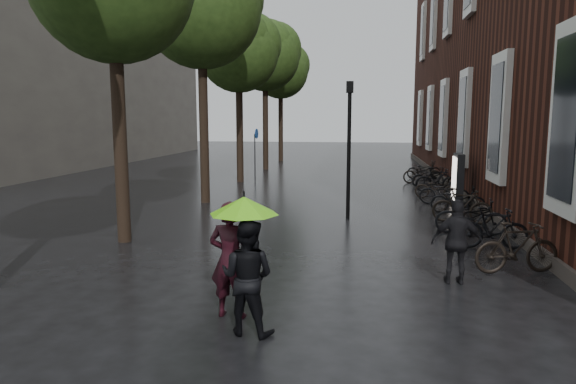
% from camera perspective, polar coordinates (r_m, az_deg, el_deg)
% --- Properties ---
extents(brick_building, '(10.20, 33.20, 12.00)m').
position_cam_1_polar(brick_building, '(25.83, 29.02, 13.85)').
color(brick_building, '#38160F').
rests_on(brick_building, ground).
extents(bg_building, '(16.00, 30.00, 14.00)m').
position_cam_1_polar(bg_building, '(40.49, -28.37, 12.93)').
color(bg_building, '#47423D').
rests_on(bg_building, ground).
extents(street_trees, '(4.33, 34.03, 8.91)m').
position_cam_1_polar(street_trees, '(21.56, -7.39, 17.04)').
color(street_trees, black).
rests_on(street_trees, ground).
extents(person_burgundy, '(0.68, 0.47, 1.79)m').
position_cam_1_polar(person_burgundy, '(7.86, -6.42, -7.47)').
color(person_burgundy, black).
rests_on(person_burgundy, ground).
extents(person_black, '(0.90, 0.76, 1.64)m').
position_cam_1_polar(person_black, '(7.27, -4.55, -9.37)').
color(person_black, black).
rests_on(person_black, ground).
extents(lime_umbrella, '(1.01, 1.01, 1.49)m').
position_cam_1_polar(lime_umbrella, '(7.32, -4.90, -1.51)').
color(lime_umbrella, black).
rests_on(lime_umbrella, ground).
extents(pedestrian_walking, '(0.91, 0.38, 1.56)m').
position_cam_1_polar(pedestrian_walking, '(9.87, 18.27, -5.30)').
color(pedestrian_walking, black).
rests_on(pedestrian_walking, ground).
extents(parked_bicycles, '(2.13, 16.79, 1.03)m').
position_cam_1_polar(parked_bicycles, '(18.83, 17.14, 0.10)').
color(parked_bicycles, black).
rests_on(parked_bicycles, ground).
extents(ad_lightbox, '(0.28, 1.19, 1.79)m').
position_cam_1_polar(ad_lightbox, '(18.70, 18.34, 1.33)').
color(ad_lightbox, black).
rests_on(ad_lightbox, ground).
extents(lamp_post, '(0.21, 0.21, 4.07)m').
position_cam_1_polar(lamp_post, '(15.37, 6.80, 6.16)').
color(lamp_post, black).
rests_on(lamp_post, ground).
extents(cycle_sign, '(0.13, 0.46, 2.52)m').
position_cam_1_polar(cycle_sign, '(24.01, -3.61, 5.00)').
color(cycle_sign, '#262628').
rests_on(cycle_sign, ground).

